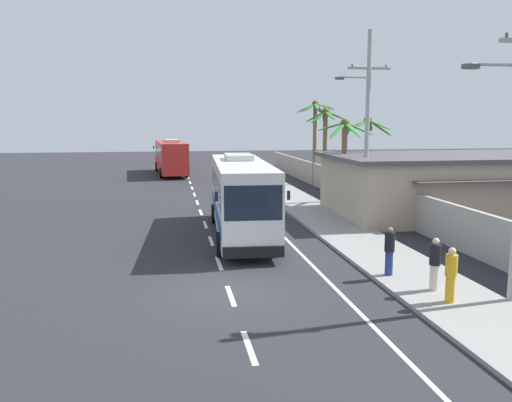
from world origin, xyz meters
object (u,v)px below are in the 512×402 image
(pedestrian_near_kerb, at_px, (435,263))
(palm_third, at_px, (345,149))
(pedestrian_midwalk, at_px, (451,274))
(roadside_building, at_px, (466,184))
(motorcycle_beside_bus, at_px, (259,195))
(utility_pole_mid, at_px, (366,123))
(palm_second, at_px, (367,139))
(coach_bus_foreground, at_px, (241,195))
(palm_nearest, at_px, (325,138))
(palm_fourth, at_px, (315,126))
(coach_bus_far_lane, at_px, (171,156))
(pedestrian_far_walk, at_px, (389,250))

(pedestrian_near_kerb, bearing_deg, palm_third, -26.96)
(pedestrian_midwalk, xyz_separation_m, palm_third, (2.30, 16.56, 2.88))
(pedestrian_near_kerb, height_order, roadside_building, roadside_building)
(motorcycle_beside_bus, height_order, utility_pole_mid, utility_pole_mid)
(palm_second, bearing_deg, coach_bus_foreground, -140.88)
(motorcycle_beside_bus, height_order, pedestrian_midwalk, pedestrian_midwalk)
(motorcycle_beside_bus, relative_size, palm_second, 0.33)
(motorcycle_beside_bus, distance_m, roadside_building, 12.95)
(palm_nearest, height_order, palm_fourth, palm_fourth)
(palm_third, bearing_deg, roadside_building, -17.38)
(roadside_building, bearing_deg, coach_bus_far_lane, 123.06)
(palm_third, height_order, roadside_building, palm_third)
(pedestrian_near_kerb, xyz_separation_m, palm_third, (2.22, 15.43, 2.86))
(palm_nearest, relative_size, palm_third, 1.13)
(roadside_building, bearing_deg, pedestrian_midwalk, -122.64)
(pedestrian_midwalk, bearing_deg, palm_nearest, -113.65)
(motorcycle_beside_bus, xyz_separation_m, palm_second, (7.07, -1.19, 3.77))
(pedestrian_near_kerb, xyz_separation_m, roadside_building, (9.13, 13.26, 0.78))
(motorcycle_beside_bus, distance_m, palm_second, 8.10)
(pedestrian_midwalk, height_order, palm_second, palm_second)
(motorcycle_beside_bus, height_order, pedestrian_near_kerb, pedestrian_near_kerb)
(utility_pole_mid, height_order, palm_nearest, utility_pole_mid)
(pedestrian_far_walk, xyz_separation_m, palm_nearest, (2.66, 16.71, 3.40))
(palm_third, relative_size, palm_fourth, 0.78)
(palm_nearest, bearing_deg, palm_fourth, 77.82)
(motorcycle_beside_bus, distance_m, pedestrian_far_walk, 16.95)
(pedestrian_midwalk, height_order, palm_nearest, palm_nearest)
(coach_bus_foreground, relative_size, utility_pole_mid, 1.10)
(palm_second, bearing_deg, palm_fourth, 92.37)
(palm_fourth, relative_size, roadside_building, 0.44)
(pedestrian_midwalk, distance_m, pedestrian_far_walk, 3.04)
(palm_nearest, bearing_deg, utility_pole_mid, -87.01)
(pedestrian_near_kerb, distance_m, utility_pole_mid, 13.04)
(utility_pole_mid, xyz_separation_m, palm_second, (2.25, 5.43, -1.06))
(palm_third, bearing_deg, utility_pole_mid, -89.51)
(utility_pole_mid, distance_m, palm_third, 3.73)
(coach_bus_far_lane, height_order, palm_third, palm_third)
(coach_bus_far_lane, height_order, pedestrian_midwalk, coach_bus_far_lane)
(palm_second, bearing_deg, palm_third, -137.95)
(utility_pole_mid, relative_size, palm_nearest, 1.61)
(coach_bus_far_lane, xyz_separation_m, roadside_building, (17.35, -26.66, -0.10))
(coach_bus_far_lane, xyz_separation_m, palm_fourth, (12.26, -11.51, 3.18))
(coach_bus_far_lane, distance_m, pedestrian_far_walk, 38.83)
(utility_pole_mid, xyz_separation_m, roadside_building, (6.89, 1.21, -3.66))
(pedestrian_near_kerb, bearing_deg, palm_nearest, -24.66)
(coach_bus_far_lane, distance_m, palm_fourth, 17.12)
(pedestrian_far_walk, relative_size, roadside_building, 0.11)
(pedestrian_midwalk, relative_size, palm_nearest, 0.26)
(pedestrian_far_walk, height_order, palm_second, palm_second)
(palm_second, distance_m, roadside_building, 6.79)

